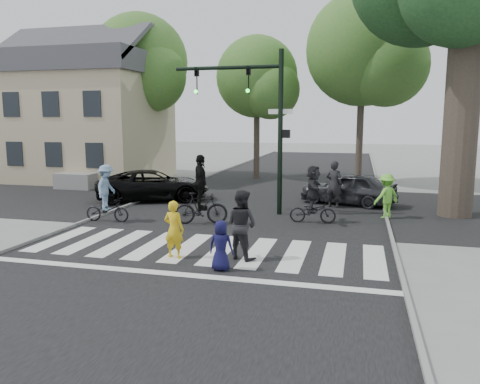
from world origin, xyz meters
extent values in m
plane|color=gray|center=(0.00, 0.00, 0.00)|extent=(120.00, 120.00, 0.00)
cube|color=black|center=(0.00, 5.00, 0.01)|extent=(10.00, 70.00, 0.01)
cube|color=black|center=(0.00, 8.00, 0.01)|extent=(70.00, 10.00, 0.01)
cube|color=gray|center=(-5.05, 5.00, 0.05)|extent=(0.10, 70.00, 0.10)
cube|color=gray|center=(5.05, 5.00, 0.05)|extent=(0.10, 70.00, 0.10)
cube|color=silver|center=(-4.50, 1.00, 0.01)|extent=(0.55, 3.00, 0.01)
cube|color=silver|center=(-3.50, 1.00, 0.01)|extent=(0.55, 3.00, 0.01)
cube|color=silver|center=(-2.50, 1.00, 0.01)|extent=(0.55, 3.00, 0.01)
cube|color=silver|center=(-1.50, 1.00, 0.01)|extent=(0.55, 3.00, 0.01)
cube|color=silver|center=(-0.50, 1.00, 0.01)|extent=(0.55, 3.00, 0.01)
cube|color=silver|center=(0.50, 1.00, 0.01)|extent=(0.55, 3.00, 0.01)
cube|color=silver|center=(1.50, 1.00, 0.01)|extent=(0.55, 3.00, 0.01)
cube|color=silver|center=(2.50, 1.00, 0.01)|extent=(0.55, 3.00, 0.01)
cube|color=silver|center=(3.50, 1.00, 0.01)|extent=(0.55, 3.00, 0.01)
cube|color=silver|center=(4.50, 1.00, 0.01)|extent=(0.55, 3.00, 0.01)
cube|color=silver|center=(0.00, -1.20, 0.01)|extent=(10.00, 0.30, 0.01)
cylinder|color=black|center=(1.20, 6.20, 3.00)|extent=(0.18, 0.18, 6.00)
cylinder|color=black|center=(-0.80, 6.20, 5.40)|extent=(4.00, 0.14, 0.14)
imported|color=black|center=(0.00, 6.20, 4.95)|extent=(0.16, 0.20, 1.00)
sphere|color=#19E533|center=(0.00, 6.08, 4.55)|extent=(0.14, 0.14, 0.14)
imported|color=black|center=(-2.00, 6.20, 4.95)|extent=(0.16, 0.20, 1.00)
sphere|color=#19E533|center=(-2.00, 6.08, 4.55)|extent=(0.14, 0.14, 0.14)
cube|color=black|center=(1.42, 6.20, 3.00)|extent=(0.28, 0.18, 0.30)
cube|color=#FF660C|center=(1.53, 6.20, 3.00)|extent=(0.02, 0.14, 0.20)
cube|color=white|center=(1.20, 6.20, 3.80)|extent=(0.90, 0.04, 0.18)
cylinder|color=brown|center=(7.50, 7.50, 3.50)|extent=(1.20, 1.20, 7.00)
cylinder|color=brown|center=(7.80, 7.30, 6.50)|extent=(1.29, 1.74, 2.93)
cylinder|color=brown|center=(-14.00, 16.20, 2.97)|extent=(0.36, 0.36, 5.95)
sphere|color=#3C7832|center=(-14.00, 16.20, 6.38)|extent=(5.20, 5.20, 5.20)
sphere|color=#3C7832|center=(-12.96, 15.42, 5.53)|extent=(3.64, 3.64, 3.64)
cylinder|color=brown|center=(-9.00, 15.70, 3.22)|extent=(0.36, 0.36, 6.44)
sphere|color=#3C7832|center=(-9.00, 15.70, 6.90)|extent=(5.80, 5.80, 5.80)
sphere|color=#3C7832|center=(-7.84, 14.83, 5.98)|extent=(4.06, 4.06, 4.06)
cylinder|color=brown|center=(-2.00, 16.80, 2.80)|extent=(0.36, 0.36, 5.60)
sphere|color=#3C7832|center=(-2.00, 16.80, 6.00)|extent=(4.80, 4.80, 4.80)
sphere|color=#3C7832|center=(-1.04, 16.08, 5.20)|extent=(3.36, 3.36, 3.36)
cylinder|color=brown|center=(4.00, 15.50, 3.36)|extent=(0.36, 0.36, 6.72)
sphere|color=#3C7832|center=(4.00, 15.50, 7.20)|extent=(6.00, 6.00, 6.00)
sphere|color=#3C7832|center=(5.20, 14.60, 6.24)|extent=(4.20, 4.20, 4.20)
cube|color=beige|center=(-11.50, 14.00, 3.00)|extent=(8.00, 7.00, 6.00)
cube|color=#47474C|center=(-11.50, 14.00, 6.60)|extent=(8.40, 7.40, 1.20)
cube|color=#47474C|center=(-11.50, 12.15, 7.60)|extent=(8.40, 3.69, 2.44)
cube|color=#47474C|center=(-11.50, 15.85, 7.60)|extent=(8.40, 3.69, 2.44)
cube|color=black|center=(-13.90, 10.48, 1.70)|extent=(1.00, 0.06, 1.30)
cube|color=black|center=(-13.90, 10.48, 4.30)|extent=(1.00, 0.06, 1.30)
cube|color=black|center=(-11.50, 10.48, 1.70)|extent=(1.00, 0.06, 1.30)
cube|color=black|center=(-11.50, 10.48, 4.30)|extent=(1.00, 0.06, 1.30)
cube|color=black|center=(-9.10, 10.48, 1.70)|extent=(1.00, 0.06, 1.30)
cube|color=black|center=(-9.10, 10.48, 4.30)|extent=(1.00, 0.06, 1.30)
cube|color=gray|center=(-10.00, 10.20, 0.40)|extent=(2.00, 1.20, 0.80)
imported|color=yellow|center=(-0.47, 0.02, 0.75)|extent=(0.59, 0.43, 1.49)
imported|color=#11113C|center=(0.98, -0.67, 0.60)|extent=(0.59, 0.39, 1.20)
imported|color=black|center=(1.21, 0.39, 0.89)|extent=(1.06, 0.96, 1.78)
imported|color=black|center=(-4.37, 3.46, 0.41)|extent=(1.60, 0.63, 0.82)
imported|color=#6B8BAB|center=(-4.37, 3.46, 1.20)|extent=(0.64, 1.05, 1.58)
imported|color=black|center=(-1.11, 3.93, 0.54)|extent=(1.87, 1.07, 1.08)
imported|color=black|center=(-1.11, 3.93, 1.42)|extent=(0.79, 1.19, 1.87)
imported|color=black|center=(2.55, 5.03, 0.41)|extent=(1.60, 0.65, 0.82)
imported|color=black|center=(2.55, 5.03, 1.20)|extent=(0.57, 1.49, 1.57)
imported|color=black|center=(-4.65, 7.84, 0.67)|extent=(5.31, 3.93, 1.34)
imported|color=#2A2B2F|center=(3.62, 9.00, 0.67)|extent=(4.20, 2.57, 1.33)
imported|color=#73D73D|center=(5.02, 6.50, 0.80)|extent=(1.18, 1.12, 1.60)
imported|color=black|center=(3.09, 8.10, 0.95)|extent=(0.81, 0.67, 1.90)
camera|label=1|loc=(4.04, -10.80, 3.51)|focal=35.00mm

